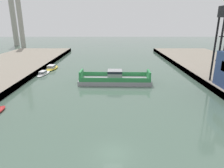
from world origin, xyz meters
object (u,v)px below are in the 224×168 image
chain_ferry (114,79)px  smokestack_distant_b (18,12)px  smokestack_distant_a (12,15)px  moored_boat_near_left (43,73)px  moored_boat_near_right (51,68)px

chain_ferry → smokestack_distant_b: smokestack_distant_b is taller
smokestack_distant_a → chain_ferry: bearing=-53.3°
chain_ferry → smokestack_distant_b: 90.85m
moored_boat_near_left → moored_boat_near_right: bearing=86.1°
moored_boat_near_left → moored_boat_near_right: (0.50, 7.31, 0.09)m
chain_ferry → smokestack_distant_b: bearing=127.3°
moored_boat_near_right → smokestack_distant_b: (-32.58, 54.60, 20.20)m
chain_ferry → moored_boat_near_left: 23.33m
moored_boat_near_left → smokestack_distant_b: bearing=117.4°
chain_ferry → moored_boat_near_right: 26.51m
chain_ferry → smokestack_distant_a: smokestack_distant_a is taller
moored_boat_near_left → smokestack_distant_b: (-32.08, 61.90, 20.29)m
chain_ferry → moored_boat_near_left: (-21.65, 8.65, -0.61)m
chain_ferry → moored_boat_near_left: bearing=158.2°
smokestack_distant_a → smokestack_distant_b: size_ratio=0.94×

